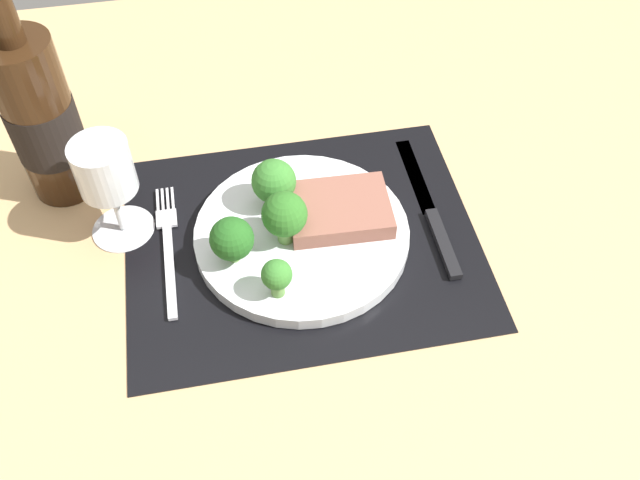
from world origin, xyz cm
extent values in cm
cube|color=tan|center=(0.00, 0.00, -1.50)|extent=(140.00, 110.00, 3.00)
cube|color=black|center=(0.00, 0.00, 0.15)|extent=(40.21, 32.96, 0.30)
cylinder|color=silver|center=(0.00, 0.00, 1.10)|extent=(24.57, 24.57, 1.60)
cube|color=#8C5647|center=(4.59, 1.30, 3.00)|extent=(11.87, 9.16, 2.19)
cylinder|color=#6B994C|center=(-2.35, 4.64, 2.66)|extent=(1.62, 1.62, 1.52)
sphere|color=#387A2D|center=(-2.35, 4.64, 5.60)|extent=(5.13, 5.13, 5.13)
cylinder|color=#5B8942|center=(-3.92, -8.12, 2.82)|extent=(1.49, 1.49, 1.83)
sphere|color=#387A2D|center=(-3.92, -8.12, 5.12)|extent=(3.27, 3.27, 3.27)
cylinder|color=#6B994C|center=(-1.97, -0.95, 2.91)|extent=(1.85, 1.85, 2.03)
sphere|color=#2D6B23|center=(-1.97, -0.95, 6.08)|extent=(5.06, 5.06, 5.06)
cylinder|color=#6B994C|center=(-7.93, -2.69, 2.58)|extent=(1.20, 1.20, 1.36)
sphere|color=#235B1E|center=(-7.93, -2.69, 5.31)|extent=(4.82, 4.82, 4.82)
cube|color=silver|center=(-15.20, -2.00, 0.55)|extent=(1.00, 13.00, 0.50)
cube|color=silver|center=(-15.20, 5.80, 0.55)|extent=(2.40, 2.60, 0.40)
cube|color=silver|center=(-16.10, 8.90, 0.55)|extent=(0.30, 3.60, 0.35)
cube|color=silver|center=(-15.50, 8.90, 0.55)|extent=(0.30, 3.60, 0.35)
cube|color=silver|center=(-14.90, 8.90, 0.55)|extent=(0.30, 3.60, 0.35)
cube|color=silver|center=(-14.30, 8.90, 0.55)|extent=(0.30, 3.60, 0.35)
cube|color=black|center=(15.69, -3.90, 0.70)|extent=(1.40, 10.00, 0.80)
cube|color=silver|center=(15.69, 7.60, 0.45)|extent=(1.80, 13.00, 0.30)
cylinder|color=#331E0F|center=(-27.00, 14.27, 10.34)|extent=(7.77, 7.77, 20.68)
cylinder|color=black|center=(-27.00, 14.27, 9.31)|extent=(7.93, 7.93, 7.24)
cylinder|color=#331E0F|center=(-27.00, 14.27, 23.98)|extent=(3.08, 3.08, 6.60)
cylinder|color=silver|center=(-20.25, 5.54, 0.20)|extent=(7.25, 7.25, 0.40)
cylinder|color=silver|center=(-20.25, 5.54, 3.74)|extent=(0.80, 0.80, 6.67)
cylinder|color=silver|center=(-20.25, 5.54, 10.13)|extent=(6.35, 6.35, 6.10)
cylinder|color=#560C19|center=(-20.25, 5.54, 8.67)|extent=(5.59, 5.59, 3.18)
camera|label=1|loc=(-7.48, -51.08, 62.78)|focal=39.44mm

